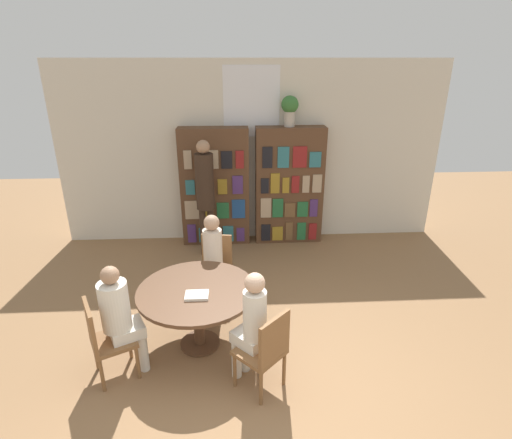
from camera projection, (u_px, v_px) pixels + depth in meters
ground_plane at (273, 421)px, 3.55m from camera, size 16.00×16.00×0.00m
wall_back at (252, 154)px, 6.69m from camera, size 6.40×0.07×3.00m
bookshelf_left at (215, 187)px, 6.68m from camera, size 1.13×0.34×1.98m
bookshelf_right at (289, 186)px, 6.74m from camera, size 1.13×0.34×1.98m
flower_vase at (290, 108)px, 6.26m from camera, size 0.27×0.27×0.48m
reading_table at (197, 298)px, 4.27m from camera, size 1.27×1.27×0.72m
chair_near_camera at (104, 337)px, 3.87m from camera, size 0.54×0.54×0.87m
chair_left_side at (216, 265)px, 5.22m from camera, size 0.46×0.46×0.87m
chair_far_side at (266, 349)px, 3.71m from camera, size 0.57×0.57×0.87m
seated_reader_left at (212, 257)px, 4.97m from camera, size 0.29×0.38×1.24m
seated_reader_right at (251, 323)px, 3.75m from camera, size 0.38×0.38×1.23m
seated_reader_back at (120, 314)px, 3.87m from camera, size 0.42×0.39×1.22m
librarian_standing at (205, 187)px, 6.15m from camera, size 0.29×0.56×1.88m
open_book_on_table at (197, 295)px, 4.09m from camera, size 0.24×0.18×0.03m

